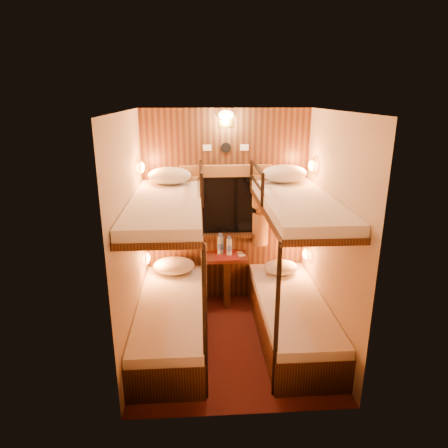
{
  "coord_description": "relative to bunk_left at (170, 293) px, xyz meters",
  "views": [
    {
      "loc": [
        -0.33,
        -3.71,
        2.54
      ],
      "look_at": [
        -0.08,
        0.15,
        1.29
      ],
      "focal_mm": 32.0,
      "sensor_mm": 36.0,
      "label": 1
    }
  ],
  "objects": [
    {
      "name": "pillow_upper_left",
      "position": [
        -0.0,
        0.66,
        1.12
      ],
      "size": [
        0.48,
        0.34,
        0.19
      ],
      "primitive_type": "ellipsoid",
      "color": "silver",
      "rests_on": "bunk_left"
    },
    {
      "name": "reading_lamps",
      "position": [
        0.65,
        0.63,
        0.68
      ],
      "size": [
        2.0,
        0.2,
        1.25
      ],
      "color": "orange",
      "rests_on": "wall_left"
    },
    {
      "name": "bottle_left",
      "position": [
        0.58,
        0.84,
        0.21
      ],
      "size": [
        0.08,
        0.08,
        0.27
      ],
      "rotation": [
        0.0,
        0.0,
        0.39
      ],
      "color": "#99BFE5",
      "rests_on": "table"
    },
    {
      "name": "bunk_right",
      "position": [
        1.3,
        0.0,
        0.0
      ],
      "size": [
        0.72,
        1.9,
        1.82
      ],
      "color": "black",
      "rests_on": "floor"
    },
    {
      "name": "sachet_b",
      "position": [
        0.82,
        0.86,
        0.09
      ],
      "size": [
        0.07,
        0.06,
        0.01
      ],
      "primitive_type": "cube",
      "rotation": [
        0.0,
        0.0,
        -0.02
      ],
      "color": "silver",
      "rests_on": "table"
    },
    {
      "name": "pillow_upper_right",
      "position": [
        1.3,
        0.66,
        1.13
      ],
      "size": [
        0.51,
        0.37,
        0.2
      ],
      "primitive_type": "ellipsoid",
      "color": "silver",
      "rests_on": "bunk_right"
    },
    {
      "name": "ceiling",
      "position": [
        0.65,
        -0.07,
        1.84
      ],
      "size": [
        2.1,
        2.1,
        0.0
      ],
      "primitive_type": "plane",
      "rotation": [
        3.14,
        0.0,
        0.0
      ],
      "color": "silver",
      "rests_on": "wall_back"
    },
    {
      "name": "table",
      "position": [
        0.65,
        0.78,
        -0.14
      ],
      "size": [
        0.5,
        0.34,
        0.66
      ],
      "color": "#541B13",
      "rests_on": "floor"
    },
    {
      "name": "back_panel",
      "position": [
        0.65,
        0.97,
        0.64
      ],
      "size": [
        2.0,
        0.03,
        2.4
      ],
      "primitive_type": "cube",
      "color": "black",
      "rests_on": "floor"
    },
    {
      "name": "curtains",
      "position": [
        0.65,
        0.9,
        0.71
      ],
      "size": [
        1.1,
        0.22,
        1.0
      ],
      "color": "brown",
      "rests_on": "back_panel"
    },
    {
      "name": "back_fixtures",
      "position": [
        0.65,
        0.93,
        1.69
      ],
      "size": [
        0.54,
        0.09,
        0.48
      ],
      "color": "black",
      "rests_on": "back_panel"
    },
    {
      "name": "wall_back",
      "position": [
        0.65,
        0.98,
        0.64
      ],
      "size": [
        2.4,
        0.0,
        2.4
      ],
      "primitive_type": "plane",
      "rotation": [
        1.57,
        0.0,
        0.0
      ],
      "color": "#C6B293",
      "rests_on": "floor"
    },
    {
      "name": "bunk_left",
      "position": [
        0.0,
        0.0,
        0.0
      ],
      "size": [
        0.72,
        1.9,
        1.82
      ],
      "color": "black",
      "rests_on": "floor"
    },
    {
      "name": "wall_front",
      "position": [
        0.65,
        -1.12,
        0.64
      ],
      "size": [
        2.4,
        0.0,
        2.4
      ],
      "primitive_type": "plane",
      "rotation": [
        -1.57,
        0.0,
        0.0
      ],
      "color": "#C6B293",
      "rests_on": "floor"
    },
    {
      "name": "wall_left",
      "position": [
        -0.35,
        -0.07,
        0.64
      ],
      "size": [
        0.0,
        2.4,
        2.4
      ],
      "primitive_type": "plane",
      "rotation": [
        1.57,
        0.0,
        1.57
      ],
      "color": "#C6B293",
      "rests_on": "floor"
    },
    {
      "name": "pillow_lower_right",
      "position": [
        1.3,
        0.63,
        -0.02
      ],
      "size": [
        0.42,
        0.3,
        0.17
      ],
      "primitive_type": "ellipsoid",
      "color": "silver",
      "rests_on": "bunk_right"
    },
    {
      "name": "bottle_right",
      "position": [
        0.68,
        0.79,
        0.2
      ],
      "size": [
        0.07,
        0.07,
        0.24
      ],
      "rotation": [
        0.0,
        0.0,
        -0.39
      ],
      "color": "#99BFE5",
      "rests_on": "table"
    },
    {
      "name": "pillow_lower_left",
      "position": [
        -0.0,
        0.72,
        -0.0
      ],
      "size": [
        0.5,
        0.36,
        0.2
      ],
      "primitive_type": "ellipsoid",
      "color": "silver",
      "rests_on": "bunk_left"
    },
    {
      "name": "sachet_a",
      "position": [
        0.83,
        0.77,
        0.09
      ],
      "size": [
        0.1,
        0.09,
        0.01
      ],
      "primitive_type": "cube",
      "rotation": [
        0.0,
        0.0,
        0.38
      ],
      "color": "silver",
      "rests_on": "table"
    },
    {
      "name": "wall_right",
      "position": [
        1.65,
        -0.07,
        0.64
      ],
      "size": [
        0.0,
        2.4,
        2.4
      ],
      "primitive_type": "plane",
      "rotation": [
        1.57,
        0.0,
        -1.57
      ],
      "color": "#C6B293",
      "rests_on": "floor"
    },
    {
      "name": "floor",
      "position": [
        0.65,
        -0.07,
        -0.56
      ],
      "size": [
        2.1,
        2.1,
        0.0
      ],
      "primitive_type": "plane",
      "color": "#3C1110",
      "rests_on": "ground"
    },
    {
      "name": "window",
      "position": [
        0.65,
        0.94,
        0.62
      ],
      "size": [
        1.0,
        0.12,
        0.79
      ],
      "color": "black",
      "rests_on": "back_panel"
    }
  ]
}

